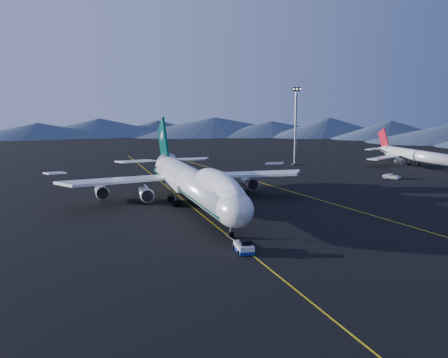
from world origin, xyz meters
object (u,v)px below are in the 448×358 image
object	(u,v)px
boeing_747	(192,182)
second_jet	(415,155)
pushback_tug	(244,248)
floodlight_mast	(296,126)
service_van	(392,176)

from	to	relation	value
boeing_747	second_jet	distance (m)	105.69
pushback_tug	floodlight_mast	xyz separation A→B (m)	(55.95, 94.98, 13.81)
boeing_747	floodlight_mast	world-z (taller)	floodlight_mast
pushback_tug	second_jet	xyz separation A→B (m)	(96.84, 78.77, 3.19)
boeing_747	second_jet	xyz separation A→B (m)	(96.15, 43.83, -1.95)
boeing_747	floodlight_mast	xyz separation A→B (m)	(55.26, 60.04, 8.67)
floodlight_mast	boeing_747	bearing A→B (deg)	-132.62
boeing_747	pushback_tug	size ratio (longest dim) A/B	14.11
boeing_747	service_van	distance (m)	72.17
pushback_tug	boeing_747	bearing A→B (deg)	94.84
boeing_747	second_jet	world-z (taller)	boeing_747
second_jet	floodlight_mast	distance (m)	45.26
boeing_747	floodlight_mast	bearing A→B (deg)	47.38
second_jet	service_van	distance (m)	35.89
boeing_747	service_van	size ratio (longest dim) A/B	13.37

